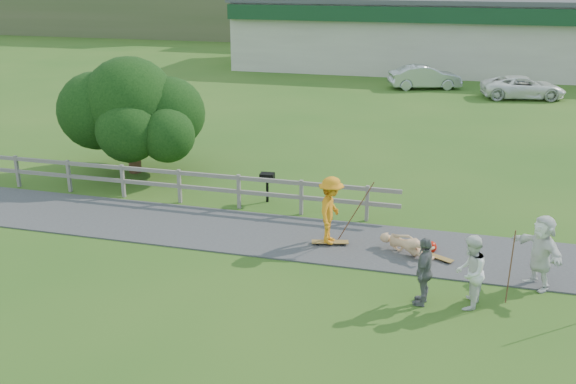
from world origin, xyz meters
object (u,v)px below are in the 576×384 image
(spectator_a, at_px, (470,272))
(spectator_b, at_px, (424,271))
(skater_rider, at_px, (331,214))
(car_white, at_px, (523,87))
(skater_fallen, at_px, (407,245))
(car_silver, at_px, (425,77))
(bbq, at_px, (267,188))
(spectator_d, at_px, (541,252))
(tree, at_px, (132,128))

(spectator_a, xyz_separation_m, spectator_b, (-0.97, -0.11, -0.05))
(skater_rider, xyz_separation_m, car_white, (6.44, 23.23, -0.28))
(skater_fallen, bearing_deg, car_silver, 33.86)
(skater_rider, height_order, bbq, skater_rider)
(spectator_b, bearing_deg, car_silver, -167.57)
(spectator_d, bearing_deg, car_silver, 156.70)
(skater_rider, bearing_deg, bbq, 44.59)
(car_silver, height_order, car_white, car_silver)
(spectator_a, xyz_separation_m, car_white, (2.84, 25.69, -0.20))
(skater_rider, xyz_separation_m, spectator_b, (2.63, -2.57, -0.12))
(spectator_b, relative_size, spectator_d, 0.89)
(spectator_b, distance_m, car_silver, 27.62)
(spectator_b, height_order, tree, tree)
(spectator_d, relative_size, bbq, 1.87)
(spectator_d, relative_size, car_silver, 0.41)
(spectator_b, bearing_deg, car_white, -179.79)
(spectator_b, relative_size, tree, 0.30)
(skater_fallen, distance_m, tree, 11.42)
(tree, relative_size, bbq, 5.53)
(spectator_a, distance_m, bbq, 8.20)
(spectator_d, xyz_separation_m, car_silver, (-4.38, 26.04, -0.18))
(bbq, bearing_deg, car_silver, 76.21)
(skater_fallen, distance_m, car_silver, 25.10)
(spectator_a, height_order, bbq, spectator_a)
(spectator_b, bearing_deg, spectator_d, 129.43)
(car_silver, distance_m, car_white, 5.92)
(skater_fallen, relative_size, spectator_a, 0.94)
(car_silver, height_order, tree, tree)
(car_silver, distance_m, bbq, 22.41)
(spectator_d, bearing_deg, spectator_a, -81.15)
(tree, bearing_deg, bbq, -17.52)
(car_white, bearing_deg, spectator_b, 161.19)
(car_silver, height_order, bbq, car_silver)
(skater_rider, distance_m, car_white, 24.11)
(spectator_b, xyz_separation_m, tree, (-10.90, 7.19, 0.85))
(spectator_b, distance_m, tree, 13.08)
(skater_rider, distance_m, spectator_d, 5.29)
(spectator_b, bearing_deg, skater_rider, -125.72)
(bbq, bearing_deg, skater_rider, -52.02)
(spectator_a, bearing_deg, spectator_b, -73.21)
(skater_fallen, height_order, car_silver, car_silver)
(spectator_d, xyz_separation_m, tree, (-13.45, 5.67, 0.75))
(skater_rider, xyz_separation_m, bbq, (-2.64, 2.84, -0.44))
(spectator_a, relative_size, bbq, 1.76)
(tree, height_order, bbq, tree)
(skater_rider, relative_size, skater_fallen, 1.16)
(skater_rider, xyz_separation_m, spectator_a, (3.60, -2.46, -0.08))
(spectator_d, relative_size, car_white, 0.39)
(spectator_b, distance_m, spectator_d, 2.97)
(skater_fallen, relative_size, car_silver, 0.36)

